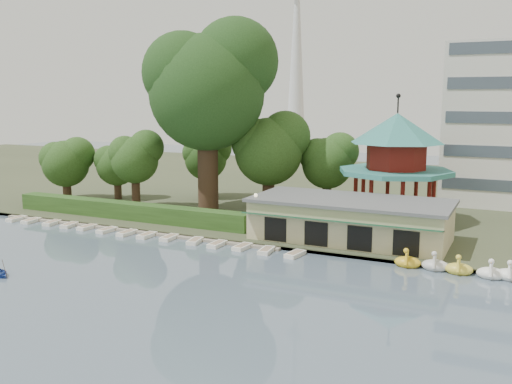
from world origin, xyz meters
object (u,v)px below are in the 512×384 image
Objects in this scene: pavilion at (396,156)px; big_tree at (209,82)px; dock at (131,230)px; boathouse at (350,219)px.

big_tree is (-20.82, -3.78, 7.94)m from pavilion.
big_tree is at bearing 73.89° from dock.
pavilion is at bearing 10.30° from big_tree.
dock is 2.52× the size of pavilion.
big_tree reaches higher than dock.
pavilion is 22.60m from big_tree.
boathouse reaches higher than dock.
boathouse is 1.38× the size of pavilion.
dock is 1.51× the size of big_tree.
dock is 19.12m from big_tree.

